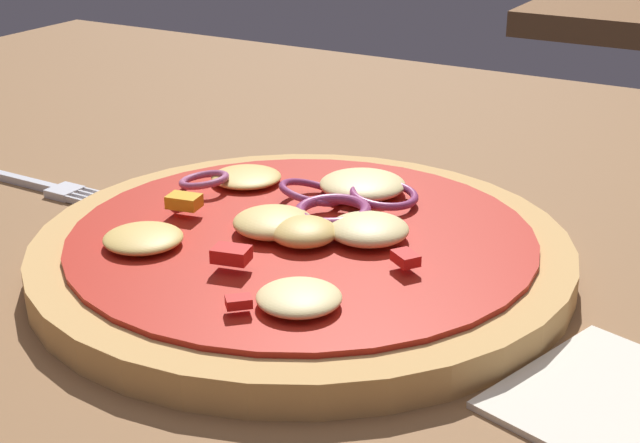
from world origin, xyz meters
TOP-DOWN VIEW (x-y plane):
  - dining_table at (0.00, 0.00)m, footprint 1.22×0.94m
  - pizza at (-0.01, -0.00)m, footprint 0.28×0.28m
  - fork at (-0.23, 0.02)m, footprint 0.18×0.02m

SIDE VIEW (x-z plane):
  - dining_table at x=0.00m, z-range 0.00..0.03m
  - fork at x=-0.23m, z-range 0.03..0.04m
  - pizza at x=-0.01m, z-range 0.03..0.06m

